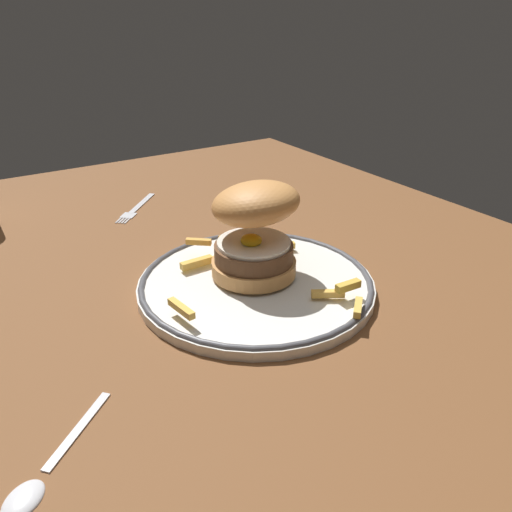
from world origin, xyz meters
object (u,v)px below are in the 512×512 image
at_px(burger, 255,227).
at_px(spoon, 36,480).
at_px(dinner_plate, 256,283).
at_px(fork, 136,208).

bearing_deg(burger, spoon, -60.50).
bearing_deg(dinner_plate, spoon, -62.29).
bearing_deg(spoon, burger, 119.50).
bearing_deg(burger, dinner_plate, -28.30).
xyz_separation_m(fork, spoon, (0.50, -0.27, 0.00)).
bearing_deg(fork, spoon, -28.14).
distance_m(dinner_plate, spoon, 0.33).
bearing_deg(dinner_plate, fork, -175.72).
height_order(burger, spoon, burger).
bearing_deg(dinner_plate, burger, 151.70).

